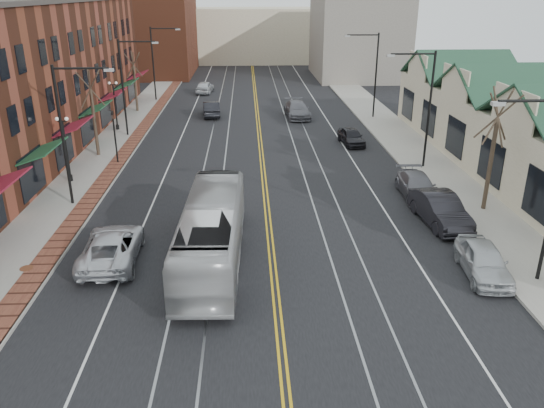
{
  "coord_description": "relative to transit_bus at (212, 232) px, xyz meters",
  "views": [
    {
      "loc": [
        -1.08,
        -13.69,
        11.87
      ],
      "look_at": [
        0.09,
        10.68,
        2.0
      ],
      "focal_mm": 35.0,
      "sensor_mm": 36.0,
      "label": 1
    }
  ],
  "objects": [
    {
      "name": "parked_car_a",
      "position": [
        12.08,
        -1.9,
        -0.78
      ],
      "size": [
        2.15,
        4.45,
        1.46
      ],
      "primitive_type": "imported",
      "rotation": [
        0.0,
        0.0,
        -0.1
      ],
      "color": "#B6BABE",
      "rests_on": "ground"
    },
    {
      "name": "traffic_signal",
      "position": [
        -7.82,
        15.44,
        0.83
      ],
      "size": [
        0.18,
        0.15,
        3.8
      ],
      "color": "black",
      "rests_on": "sidewalk_left"
    },
    {
      "name": "backdrop_mid",
      "position": [
        2.78,
        76.44,
        2.99
      ],
      "size": [
        22.0,
        14.0,
        9.0
      ],
      "primitive_type": "cube",
      "color": "beige",
      "rests_on": "ground"
    },
    {
      "name": "parked_car_d",
      "position": [
        10.28,
        19.91,
        -0.84
      ],
      "size": [
        1.99,
        4.09,
        1.35
      ],
      "primitive_type": "imported",
      "rotation": [
        0.0,
        0.0,
        0.1
      ],
      "color": "black",
      "rests_on": "ground"
    },
    {
      "name": "tree_left_near",
      "position": [
        -9.72,
        17.44,
        2.0
      ],
      "size": [
        1.78,
        1.37,
        6.48
      ],
      "color": "#382B21",
      "rests_on": "sidewalk_left"
    },
    {
      "name": "distant_car_left",
      "position": [
        -1.87,
        31.12,
        -0.77
      ],
      "size": [
        2.04,
        4.67,
        1.49
      ],
      "primitive_type": "imported",
      "rotation": [
        0.0,
        0.0,
        3.24
      ],
      "color": "black",
      "rests_on": "ground"
    },
    {
      "name": "building_left",
      "position": [
        -16.22,
        18.44,
        3.99
      ],
      "size": [
        10.0,
        50.0,
        11.0
      ],
      "primitive_type": "cube",
      "color": "brown",
      "rests_on": "ground"
    },
    {
      "name": "lamppost_l_3",
      "position": [
        -10.02,
        25.44,
        0.69
      ],
      "size": [
        0.84,
        0.28,
        4.27
      ],
      "color": "black",
      "rests_on": "sidewalk_left"
    },
    {
      "name": "sidewalk_left",
      "position": [
        -9.22,
        11.44,
        -1.44
      ],
      "size": [
        4.0,
        120.0,
        0.15
      ],
      "primitive_type": "cube",
      "color": "gray",
      "rests_on": "ground"
    },
    {
      "name": "parked_car_b",
      "position": [
        12.08,
        3.77,
        -0.68
      ],
      "size": [
        2.21,
        5.2,
        1.67
      ],
      "primitive_type": "imported",
      "rotation": [
        0.0,
        0.0,
        0.09
      ],
      "color": "black",
      "rests_on": "ground"
    },
    {
      "name": "distant_car_far",
      "position": [
        -3.41,
        44.13,
        -0.77
      ],
      "size": [
        2.31,
        4.54,
        1.48
      ],
      "primitive_type": "imported",
      "rotation": [
        0.0,
        0.0,
        3.01
      ],
      "color": "silver",
      "rests_on": "ground"
    },
    {
      "name": "backdrop_left",
      "position": [
        -13.22,
        61.44,
        5.49
      ],
      "size": [
        14.0,
        18.0,
        14.0
      ],
      "primitive_type": "cube",
      "color": "brown",
      "rests_on": "ground"
    },
    {
      "name": "transit_bus",
      "position": [
        0.0,
        0.0,
        0.0
      ],
      "size": [
        2.91,
        10.95,
        3.03
      ],
      "primitive_type": "imported",
      "rotation": [
        0.0,
        0.0,
        3.11
      ],
      "color": "#BABABC",
      "rests_on": "ground"
    },
    {
      "name": "tree_left_far",
      "position": [
        -9.72,
        33.44,
        1.76
      ],
      "size": [
        1.66,
        1.28,
        6.02
      ],
      "color": "#382B21",
      "rests_on": "sidewalk_left"
    },
    {
      "name": "streetlight_l_1",
      "position": [
        -8.26,
        7.44,
        3.51
      ],
      "size": [
        3.33,
        0.25,
        8.0
      ],
      "color": "black",
      "rests_on": "sidewalk_left"
    },
    {
      "name": "ground",
      "position": [
        2.78,
        -8.56,
        -1.51
      ],
      "size": [
        160.0,
        160.0,
        0.0
      ],
      "primitive_type": "plane",
      "color": "black",
      "rests_on": "ground"
    },
    {
      "name": "distant_car_right",
      "position": [
        6.75,
        30.18,
        -0.72
      ],
      "size": [
        2.52,
        5.56,
        1.58
      ],
      "primitive_type": "imported",
      "rotation": [
        0.0,
        0.0,
        0.06
      ],
      "color": "slate",
      "rests_on": "ground"
    },
    {
      "name": "streetlight_r_2",
      "position": [
        13.83,
        29.44,
        3.51
      ],
      "size": [
        3.33,
        0.25,
        8.0
      ],
      "color": "black",
      "rests_on": "sidewalk_right"
    },
    {
      "name": "parked_car_c",
      "position": [
        12.08,
        7.82,
        -0.81
      ],
      "size": [
        2.13,
        4.88,
        1.4
      ],
      "primitive_type": "imported",
      "rotation": [
        0.0,
        0.0,
        -0.04
      ],
      "color": "slate",
      "rests_on": "ground"
    },
    {
      "name": "building_right",
      "position": [
        20.78,
        11.44,
        0.79
      ],
      "size": [
        8.0,
        36.0,
        4.6
      ],
      "primitive_type": "cube",
      "color": "beige",
      "rests_on": "ground"
    },
    {
      "name": "sidewalk_right",
      "position": [
        14.78,
        11.44,
        -1.44
      ],
      "size": [
        4.0,
        120.0,
        0.15
      ],
      "primitive_type": "cube",
      "color": "gray",
      "rests_on": "ground"
    },
    {
      "name": "manhole_far",
      "position": [
        -8.42,
        -0.56,
        -1.36
      ],
      "size": [
        0.6,
        0.6,
        0.02
      ],
      "primitive_type": "cylinder",
      "color": "#592D19",
      "rests_on": "sidewalk_left"
    },
    {
      "name": "lamppost_l_2",
      "position": [
        -10.02,
        11.44,
        0.69
      ],
      "size": [
        0.84,
        0.28,
        4.27
      ],
      "color": "black",
      "rests_on": "sidewalk_left"
    },
    {
      "name": "streetlight_l_2",
      "position": [
        -8.26,
        23.44,
        3.51
      ],
      "size": [
        3.33,
        0.25,
        8.0
      ],
      "color": "black",
      "rests_on": "sidewalk_left"
    },
    {
      "name": "streetlight_r_1",
      "position": [
        13.83,
        13.44,
        3.51
      ],
      "size": [
        3.33,
        0.25,
        8.0
      ],
      "color": "black",
      "rests_on": "sidewalk_right"
    },
    {
      "name": "streetlight_l_3",
      "position": [
        -8.26,
        39.44,
        3.51
      ],
      "size": [
        3.33,
        0.25,
        8.0
      ],
      "color": "black",
      "rests_on": "sidewalk_left"
    },
    {
      "name": "parked_suv",
      "position": [
        -4.72,
        0.28,
        -0.76
      ],
      "size": [
        2.73,
        5.51,
        1.5
      ],
      "primitive_type": "imported",
      "rotation": [
        0.0,
        0.0,
        3.19
      ],
      "color": "silver",
      "rests_on": "ground"
    },
    {
      "name": "tree_right_mid",
      "position": [
        15.28,
        5.44,
        2.24
      ],
      "size": [
        1.9,
        1.46,
        6.93
      ],
      "color": "#382B21",
      "rests_on": "sidewalk_right"
    },
    {
      "name": "backdrop_right",
      "position": [
        17.78,
        56.44,
        3.99
      ],
      "size": [
        12.0,
        16.0,
        11.0
      ],
      "primitive_type": "cube",
      "color": "slate",
      "rests_on": "ground"
    }
  ]
}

